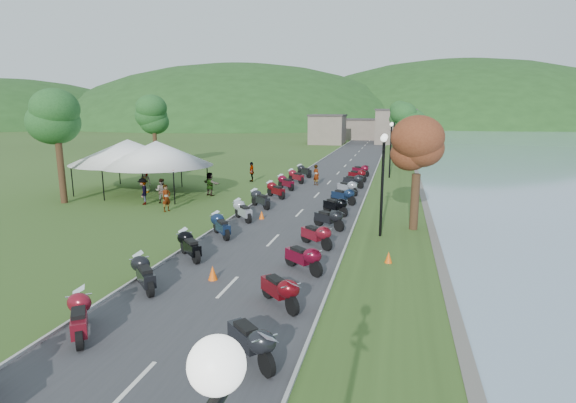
# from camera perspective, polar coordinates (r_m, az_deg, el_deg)

# --- Properties ---
(road) EXTENTS (7.00, 120.00, 0.02)m
(road) POSITION_cam_1_polar(r_m,az_deg,el_deg) (44.91, 6.39, 3.60)
(road) COLOR #39393C
(road) RESTS_ON ground
(hills_backdrop) EXTENTS (360.00, 120.00, 76.00)m
(hills_backdrop) POSITION_cam_1_polar(r_m,az_deg,el_deg) (204.28, 12.34, 9.64)
(hills_backdrop) COLOR #285621
(hills_backdrop) RESTS_ON ground
(far_building) EXTENTS (18.00, 16.00, 5.00)m
(far_building) POSITION_cam_1_polar(r_m,az_deg,el_deg) (89.52, 8.95, 9.12)
(far_building) COLOR #7A6C5F
(far_building) RESTS_ON ground
(moto_row_left) EXTENTS (2.60, 43.60, 1.10)m
(moto_row_left) POSITION_cam_1_polar(r_m,az_deg,el_deg) (22.53, -8.61, -3.11)
(moto_row_left) COLOR #331411
(moto_row_left) RESTS_ON ground
(moto_row_right) EXTENTS (2.60, 35.36, 1.10)m
(moto_row_right) POSITION_cam_1_polar(r_m,az_deg,el_deg) (27.06, 6.17, -0.55)
(moto_row_right) COLOR #331411
(moto_row_right) RESTS_ON ground
(vendor_tent_main) EXTENTS (5.38, 5.38, 4.00)m
(vendor_tent_main) POSITION_cam_1_polar(r_m,az_deg,el_deg) (34.20, -16.23, 4.07)
(vendor_tent_main) COLOR white
(vendor_tent_main) RESTS_ON ground
(vendor_tent_side) EXTENTS (5.73, 5.73, 4.00)m
(vendor_tent_side) POSITION_cam_1_polar(r_m,az_deg,el_deg) (36.54, -19.51, 4.32)
(vendor_tent_side) COLOR white
(vendor_tent_side) RESTS_ON ground
(tree_park_left) EXTENTS (3.32, 3.32, 9.23)m
(tree_park_left) POSITION_cam_1_polar(r_m,az_deg,el_deg) (33.52, -27.22, 7.60)
(tree_park_left) COLOR #296529
(tree_park_left) RESTS_ON ground
(tree_lakeside) EXTENTS (2.43, 2.43, 6.74)m
(tree_lakeside) POSITION_cam_1_polar(r_m,az_deg,el_deg) (24.04, 16.04, 4.35)
(tree_lakeside) COLOR #296529
(tree_lakeside) RESTS_ON ground
(pedestrian_a) EXTENTS (0.65, 0.74, 1.70)m
(pedestrian_a) POSITION_cam_1_polar(r_m,az_deg,el_deg) (28.93, -15.11, -1.21)
(pedestrian_a) COLOR slate
(pedestrian_a) RESTS_ON ground
(pedestrian_b) EXTENTS (0.89, 0.62, 1.67)m
(pedestrian_b) POSITION_cam_1_polar(r_m,az_deg,el_deg) (31.64, -15.69, -0.16)
(pedestrian_b) COLOR slate
(pedestrian_b) RESTS_ON ground
(pedestrian_c) EXTENTS (0.94, 1.24, 1.78)m
(pedestrian_c) POSITION_cam_1_polar(r_m,az_deg,el_deg) (31.47, -17.81, -0.35)
(pedestrian_c) COLOR slate
(pedestrian_c) RESTS_ON ground
(traffic_cone_near) EXTENTS (0.36, 0.36, 0.56)m
(traffic_cone_near) POSITION_cam_1_polar(r_m,az_deg,el_deg) (17.07, -9.54, -8.94)
(traffic_cone_near) COLOR #F2590C
(traffic_cone_near) RESTS_ON ground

